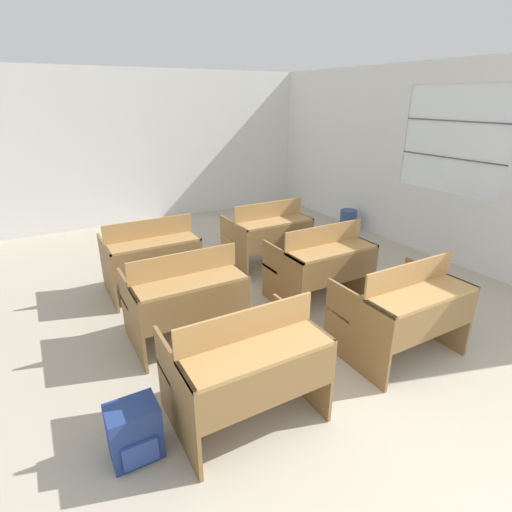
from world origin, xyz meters
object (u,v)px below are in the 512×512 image
bench_second_left (185,296)px  schoolbag (135,432)px  bench_front_right (402,309)px  bench_second_right (321,263)px  bench_third_left (151,256)px  bench_front_left (246,365)px  bench_third_right (268,234)px  wastepaper_bin (348,220)px

bench_second_left → schoolbag: bearing=-124.5°
bench_front_right → bench_second_right: (0.01, 1.24, 0.00)m
bench_second_right → bench_third_left: (-1.68, 1.23, 0.00)m
bench_front_left → schoolbag: bearing=176.2°
bench_third_left → bench_third_right: same height
bench_third_right → schoolbag: (-2.52, -2.43, -0.28)m
bench_front_left → bench_third_left: size_ratio=1.00×
bench_front_left → bench_third_right: same height
bench_second_left → bench_second_right: 1.69m
bench_third_left → wastepaper_bin: bearing=10.3°
bench_front_right → wastepaper_bin: size_ratio=2.81×
schoolbag → bench_third_left: bearing=71.2°
bench_second_right → bench_third_left: 2.08m
bench_front_right → schoolbag: size_ratio=2.61×
bench_front_left → bench_third_right: (1.69, 2.49, 0.00)m
schoolbag → bench_front_left: bearing=-3.8°
bench_front_left → wastepaper_bin: bearing=39.6°
bench_front_right → bench_second_right: bearing=89.3°
wastepaper_bin → bench_second_right: bearing=-138.4°
wastepaper_bin → bench_third_left: bearing=-169.7°
bench_second_right → bench_third_left: same height
bench_second_left → schoolbag: bench_second_left is taller
bench_front_left → bench_second_left: 1.25m
bench_second_right → bench_second_left: bearing=-179.7°
bench_front_right → wastepaper_bin: bearing=55.4°
bench_third_left → schoolbag: bearing=-108.8°
schoolbag → bench_second_right: bearing=25.6°
bench_third_right → wastepaper_bin: size_ratio=2.81×
bench_front_left → wastepaper_bin: bench_front_left is taller
bench_third_right → wastepaper_bin: 2.29m
bench_third_left → bench_second_left: bearing=-90.4°
bench_second_right → bench_third_left: bearing=143.9°
bench_third_right → schoolbag: bearing=-136.0°
bench_second_left → bench_third_left: (0.01, 1.24, 0.00)m
bench_front_left → bench_second_left: same height
bench_front_left → bench_third_left: (-0.00, 2.48, 0.00)m
wastepaper_bin → bench_second_left: bearing=-153.3°
wastepaper_bin → bench_third_right: bearing=-162.2°
wastepaper_bin → schoolbag: schoolbag is taller
bench_third_right → schoolbag: size_ratio=2.61×
schoolbag → bench_third_right: bearing=44.0°
bench_second_right → bench_third_right: (0.01, 1.23, 0.00)m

